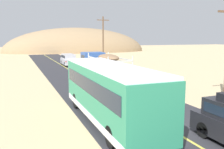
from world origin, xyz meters
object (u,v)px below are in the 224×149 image
Objects in this scene: car_far at (68,59)px; power_pole_mid at (103,39)px; livestock_truck at (98,63)px; bus at (109,91)px.

power_pole_mid reaches higher than car_far.
livestock_truck reaches higher than car_far.
car_far is (-0.52, 14.62, -0.70)m from livestock_truck.
livestock_truck is 0.97× the size of bus.
livestock_truck is 1.18× the size of power_pole_mid.
bus is 2.16× the size of car_far.
car_far is (3.51, 28.67, -0.66)m from bus.
bus is 29.81m from power_pole_mid.
bus is 1.21× the size of power_pole_mid.
livestock_truck is 2.10× the size of car_far.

